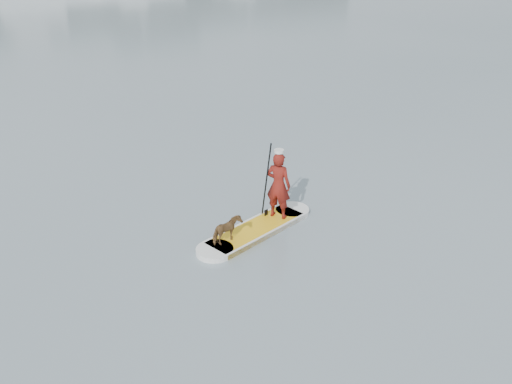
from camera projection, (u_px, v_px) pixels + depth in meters
ground at (282, 149)px, 17.32m from camera, size 140.00×140.00×0.00m
paddleboard at (256, 230)px, 12.76m from camera, size 3.22×1.42×0.12m
paddler at (278, 185)px, 12.86m from camera, size 0.64×0.69×1.59m
white_cap at (279, 151)px, 12.50m from camera, size 0.22×0.22×0.07m
dog at (227, 230)px, 12.04m from camera, size 0.73×0.46×0.57m
paddle at (266, 189)px, 12.96m from camera, size 0.11×0.30×2.00m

